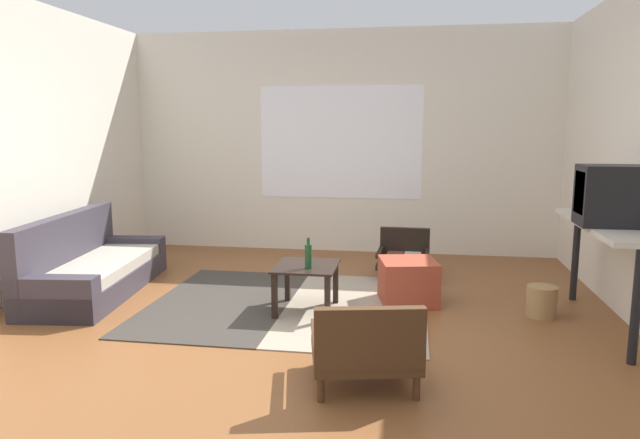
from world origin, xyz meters
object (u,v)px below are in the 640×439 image
Objects in this scene: armchair_by_window at (404,255)px; crt_television at (613,196)px; console_shelf at (604,236)px; clay_vase at (589,200)px; glass_bottle at (308,256)px; couch at (91,269)px; ottoman_orange at (408,281)px; armchair_striped_foreground at (365,347)px; wicker_basket at (542,301)px; coffee_table at (306,275)px.

armchair_by_window is 1.15× the size of crt_television.
console_shelf is 0.35m from crt_television.
crt_television reaches higher than clay_vase.
crt_television is 1.87× the size of glass_bottle.
armchair_by_window is (2.89, 1.09, -0.01)m from couch.
crt_television reaches higher than ottoman_orange.
glass_bottle is at bearing 114.67° from armchair_striped_foreground.
armchair_by_window is at bearing 20.71° from couch.
ottoman_orange is at bearing 169.36° from wicker_basket.
armchair_striped_foreground is (2.72, -1.58, 0.03)m from couch.
glass_bottle is at bearing -177.59° from console_shelf.
couch is 7.42× the size of glass_bottle.
coffee_table is 2.22× the size of glass_bottle.
clay_vase is (2.32, 0.45, 0.62)m from coffee_table.
crt_television is 1.04m from wicker_basket.
ottoman_orange is (0.23, 1.74, -0.06)m from armchair_striped_foreground.
ottoman_orange is 0.99m from glass_bottle.
console_shelf is 0.73m from wicker_basket.
couch reaches higher than armchair_striped_foreground.
glass_bottle is at bearing -148.79° from ottoman_orange.
coffee_table is 1.49m from armchair_striped_foreground.
armchair_by_window is 1.64m from glass_bottle.
armchair_by_window is at bearing 136.21° from crt_television.
wicker_basket is at bearing 8.50° from glass_bottle.
coffee_table is 2.44m from clay_vase.
console_shelf is (2.32, -0.01, 0.40)m from coffee_table.
ottoman_orange is at bearing 31.21° from glass_bottle.
coffee_table is 1.95m from wicker_basket.
ottoman_orange is 1.11m from wicker_basket.
coffee_table is at bearing 109.39° from glass_bottle.
wicker_basket is (1.15, -1.15, -0.09)m from armchair_by_window.
glass_bottle reaches higher than coffee_table.
wicker_basket is (1.09, -0.20, -0.07)m from ottoman_orange.
coffee_table is 1.20× the size of ottoman_orange.
couch is 3.43× the size of armchair_by_window.
wicker_basket is at bearing 49.17° from armchair_striped_foreground.
crt_television is 0.60m from clay_vase.
glass_bottle is at bearing -117.73° from armchair_by_window.
clay_vase is 0.94m from wicker_basket.
console_shelf reaches higher than ottoman_orange.
armchair_by_window is at bearing 86.20° from armchair_striped_foreground.
clay_vase is at bearing 13.72° from glass_bottle.
glass_bottle is (2.14, -0.33, 0.28)m from couch.
armchair_striped_foreground reaches higher than wicker_basket.
couch reaches higher than coffee_table.
coffee_table is 0.22m from glass_bottle.
crt_television is at bearing -4.77° from couch.
coffee_table is 2.43m from crt_television.
armchair_by_window is 1.17× the size of ottoman_orange.
coffee_table is 0.93m from ottoman_orange.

